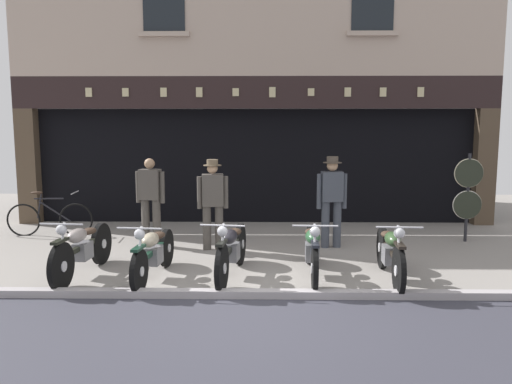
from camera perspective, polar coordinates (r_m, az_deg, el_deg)
The scene contains 13 objects.
ground at distance 6.01m, azimuth -1.20°, elevation -15.21°, with size 22.75×22.00×0.18m.
shop_facade at distance 13.52m, azimuth 0.03°, elevation 5.44°, with size 11.05×4.42×6.65m.
motorcycle_left at distance 8.20m, azimuth -18.58°, elevation -5.86°, with size 0.62×2.02×0.93m.
motorcycle_center_left at distance 7.80m, azimuth -11.24°, elevation -6.47°, with size 0.62×1.93×0.89m.
motorcycle_center at distance 7.75m, azimuth -2.71°, elevation -6.27°, with size 0.62×2.08×0.93m.
motorcycle_center_right at distance 7.82m, azimuth 6.19°, elevation -6.23°, with size 0.62×2.07×0.92m.
motorcycle_right at distance 7.82m, azimuth 14.57°, elevation -6.38°, with size 0.62×1.98×0.92m.
salesman_left at distance 9.83m, azimuth -11.53°, elevation -0.62°, with size 0.55×0.28×1.64m.
shopkeeper_center at distance 9.36m, azimuth -4.78°, elevation -0.91°, with size 0.56×0.33×1.64m.
salesman_right at distance 9.58m, azimuth 8.33°, elevation -0.59°, with size 0.56×0.34×1.68m.
tyre_sign_pole at distance 10.74m, azimuth 22.29°, elevation 0.18°, with size 0.56×0.06×1.71m.
advert_board_near at distance 12.03m, azimuth -6.60°, elevation 4.89°, with size 0.79×0.03×0.97m.
leaning_bicycle at distance 11.38m, azimuth -21.78°, elevation -2.66°, with size 1.73×0.50×0.93m.
Camera 1 is at (0.21, -6.51, 2.30)m, focal length 36.36 mm.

